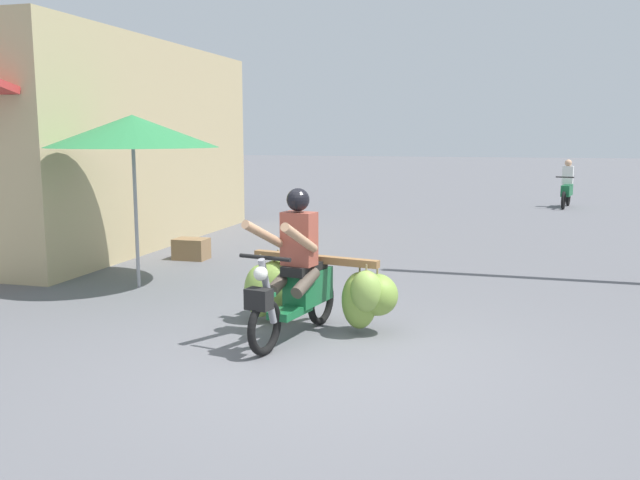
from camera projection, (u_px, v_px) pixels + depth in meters
ground_plane at (318, 360)px, 6.45m from camera, size 120.00×120.00×0.00m
motorbike_main_loaded at (307, 285)px, 7.41m from camera, size 1.86×1.92×1.58m
motorbike_distant_ahead_left at (567, 188)px, 19.87m from camera, size 0.57×1.60×1.40m
shopfront_building at (59, 145)px, 13.44m from camera, size 4.82×7.99×3.84m
market_umbrella_near_shop at (132, 131)px, 9.24m from camera, size 2.34×2.34×2.39m
produce_crate at (191, 249)px, 11.64m from camera, size 0.56×0.40×0.36m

